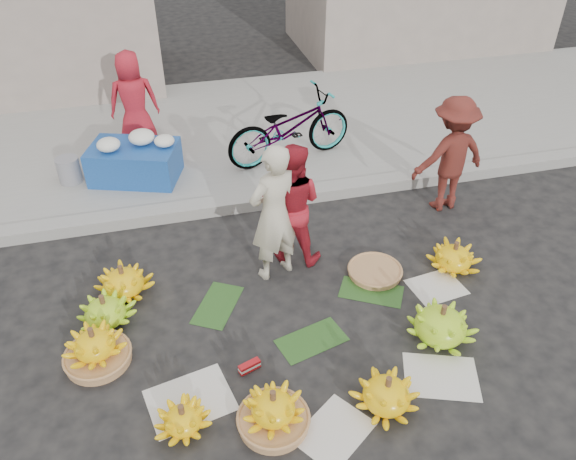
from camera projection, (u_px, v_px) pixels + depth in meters
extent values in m
plane|color=black|center=(316.00, 324.00, 5.53)|extent=(80.00, 80.00, 0.00)
cube|color=gray|center=(267.00, 199.00, 7.21)|extent=(40.00, 0.25, 0.15)
cube|color=gray|center=(238.00, 130.00, 8.86)|extent=(40.00, 4.00, 0.12)
cylinder|color=#A16E43|center=(98.00, 357.00, 5.13)|extent=(0.59, 0.59, 0.09)
cylinder|color=#4F321F|center=(91.00, 334.00, 4.94)|extent=(0.05, 0.05, 0.12)
cylinder|color=#4F321F|center=(181.00, 411.00, 4.45)|extent=(0.05, 0.05, 0.12)
cylinder|color=#A16E43|center=(274.00, 421.00, 4.59)|extent=(0.58, 0.58, 0.09)
cylinder|color=#4F321F|center=(273.00, 397.00, 4.41)|extent=(0.05, 0.05, 0.12)
cylinder|color=#4F321F|center=(389.00, 383.00, 4.59)|extent=(0.05, 0.05, 0.12)
cylinder|color=#4F321F|center=(444.00, 311.00, 5.17)|extent=(0.05, 0.05, 0.12)
cylinder|color=#4F321F|center=(456.00, 247.00, 6.06)|extent=(0.05, 0.05, 0.12)
cylinder|color=#4F321F|center=(102.00, 301.00, 5.38)|extent=(0.05, 0.05, 0.12)
cylinder|color=#4F321F|center=(121.00, 271.00, 5.71)|extent=(0.05, 0.05, 0.12)
cylinder|color=#A16E43|center=(375.00, 272.00, 6.12)|extent=(0.58, 0.58, 0.07)
cube|color=red|center=(250.00, 367.00, 5.04)|extent=(0.21, 0.13, 0.08)
imported|color=beige|center=(274.00, 214.00, 5.71)|extent=(0.66, 0.55, 1.55)
imported|color=red|center=(291.00, 204.00, 5.98)|extent=(0.85, 0.78, 1.41)
imported|color=maroon|center=(451.00, 155.00, 6.79)|extent=(1.00, 0.64, 1.47)
cube|color=navy|center=(135.00, 162.00, 7.42)|extent=(1.29, 1.03, 0.47)
ellipsoid|color=white|center=(108.00, 145.00, 7.14)|extent=(0.30, 0.30, 0.16)
ellipsoid|color=white|center=(142.00, 137.00, 7.29)|extent=(0.34, 0.34, 0.18)
ellipsoid|color=white|center=(164.00, 141.00, 7.25)|extent=(0.26, 0.26, 0.14)
cylinder|color=gray|center=(69.00, 170.00, 7.39)|extent=(0.30, 0.30, 0.34)
imported|color=red|center=(134.00, 101.00, 7.88)|extent=(0.71, 0.48, 1.41)
imported|color=gray|center=(290.00, 127.00, 7.70)|extent=(1.02, 1.94, 0.97)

